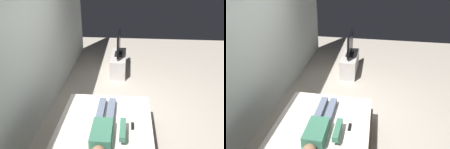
{
  "view_description": "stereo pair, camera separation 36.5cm",
  "coord_description": "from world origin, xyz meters",
  "views": [
    {
      "loc": [
        -3.34,
        -0.06,
        2.67
      ],
      "look_at": [
        0.46,
        0.25,
        0.69
      ],
      "focal_mm": 34.25,
      "sensor_mm": 36.0,
      "label": 1
    },
    {
      "loc": [
        -3.29,
        -0.43,
        2.67
      ],
      "look_at": [
        0.46,
        0.25,
        0.69
      ],
      "focal_mm": 34.25,
      "sensor_mm": 36.0,
      "label": 2
    }
  ],
  "objects": [
    {
      "name": "back_wall",
      "position": [
        0.4,
        1.56,
        1.4
      ],
      "size": [
        6.4,
        0.1,
        2.8
      ],
      "primitive_type": "cube",
      "color": "silver",
      "rests_on": "ground"
    },
    {
      "name": "ground_plane",
      "position": [
        0.0,
        0.0,
        0.0
      ],
      "size": [
        10.0,
        10.0,
        0.0
      ],
      "primitive_type": "plane",
      "color": "#ADA393"
    },
    {
      "name": "bed",
      "position": [
        -1.07,
        0.25,
        0.26
      ],
      "size": [
        2.05,
        1.49,
        0.54
      ],
      "color": "brown",
      "rests_on": "ground"
    },
    {
      "name": "remote",
      "position": [
        -0.89,
        -0.17,
        0.55
      ],
      "size": [
        0.15,
        0.04,
        0.02
      ],
      "primitive_type": "cube",
      "color": "black",
      "rests_on": "bed"
    },
    {
      "name": "person",
      "position": [
        -1.04,
        0.24,
        0.62
      ],
      "size": [
        1.26,
        0.46,
        0.18
      ],
      "color": "#387056",
      "rests_on": "bed"
    },
    {
      "name": "tv_stand",
      "position": [
        1.98,
        0.2,
        0.25
      ],
      "size": [
        1.1,
        0.4,
        0.5
      ],
      "primitive_type": "cube",
      "color": "#B7B2AD",
      "rests_on": "ground"
    },
    {
      "name": "tv",
      "position": [
        1.98,
        0.2,
        0.78
      ],
      "size": [
        0.88,
        0.2,
        0.59
      ],
      "color": "black",
      "rests_on": "tv_stand"
    }
  ]
}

